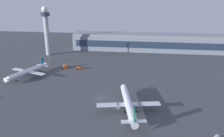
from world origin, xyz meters
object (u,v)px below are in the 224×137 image
(airplane_terminal_side, at_px, (28,71))
(apron_light_east, at_px, (48,43))
(catering_truck, at_px, (65,66))
(baggage_tractor, at_px, (79,68))
(airplane_taxiway_distant, at_px, (128,104))
(control_tower, at_px, (46,28))

(airplane_terminal_side, distance_m, apron_light_east, 36.46)
(catering_truck, bearing_deg, apron_light_east, 115.87)
(airplane_terminal_side, distance_m, baggage_tractor, 36.10)
(baggage_tractor, bearing_deg, airplane_taxiway_distant, 17.01)
(airplane_terminal_side, height_order, catering_truck, airplane_terminal_side)
(catering_truck, relative_size, baggage_tractor, 1.34)
(airplane_taxiway_distant, bearing_deg, airplane_terminal_side, 140.00)
(baggage_tractor, bearing_deg, catering_truck, -111.69)
(control_tower, xyz_separation_m, catering_truck, (28.19, -35.91, -23.32))
(baggage_tractor, distance_m, apron_light_east, 35.58)
(baggage_tractor, bearing_deg, apron_light_east, -134.34)
(catering_truck, xyz_separation_m, apron_light_east, (-17.46, 13.63, 14.38))
(apron_light_east, bearing_deg, airplane_taxiway_distant, -46.12)
(airplane_terminal_side, bearing_deg, baggage_tractor, -128.81)
(catering_truck, bearing_deg, airplane_taxiway_distant, -74.57)
(apron_light_east, bearing_deg, baggage_tractor, -26.38)
(airplane_terminal_side, bearing_deg, airplane_taxiway_distant, 169.47)
(catering_truck, xyz_separation_m, baggage_tractor, (11.54, -0.75, -0.40))
(baggage_tractor, relative_size, apron_light_east, 0.16)
(control_tower, height_order, apron_light_east, control_tower)
(control_tower, xyz_separation_m, airplane_taxiway_distant, (80.12, -94.43, -21.14))
(airplane_taxiway_distant, xyz_separation_m, baggage_tractor, (-40.39, 57.77, -2.57))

